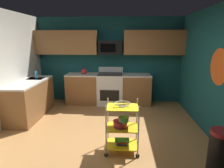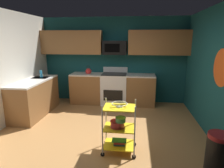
{
  "view_description": "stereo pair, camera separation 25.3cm",
  "coord_description": "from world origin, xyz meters",
  "px_view_note": "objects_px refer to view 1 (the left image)",
  "views": [
    {
      "loc": [
        0.46,
        -3.57,
        1.94
      ],
      "look_at": [
        0.22,
        0.26,
        1.05
      ],
      "focal_mm": 30.85,
      "sensor_mm": 36.0,
      "label": 1
    },
    {
      "loc": [
        0.71,
        -3.55,
        1.94
      ],
      "look_at": [
        0.22,
        0.26,
        1.05
      ],
      "focal_mm": 30.85,
      "sensor_mm": 36.0,
      "label": 2
    }
  ],
  "objects_px": {
    "microwave": "(110,48)",
    "rolling_cart": "(122,127)",
    "mixing_bowl_large": "(120,124)",
    "kettle": "(84,71)",
    "mixing_bowl_small": "(124,119)",
    "oven_range": "(110,88)",
    "trash_can": "(220,152)",
    "fruit_bowl": "(123,104)",
    "dish_soap_bottle": "(36,75)",
    "book_stack": "(122,142)"
  },
  "relations": [
    {
      "from": "dish_soap_bottle",
      "to": "rolling_cart",
      "type": "bearing_deg",
      "value": -38.23
    },
    {
      "from": "oven_range",
      "to": "rolling_cart",
      "type": "xyz_separation_m",
      "value": [
        0.39,
        -2.59,
        -0.03
      ]
    },
    {
      "from": "trash_can",
      "to": "book_stack",
      "type": "bearing_deg",
      "value": 162.45
    },
    {
      "from": "oven_range",
      "to": "trash_can",
      "type": "distance_m",
      "value": 3.56
    },
    {
      "from": "microwave",
      "to": "mixing_bowl_small",
      "type": "relative_size",
      "value": 3.85
    },
    {
      "from": "fruit_bowl",
      "to": "dish_soap_bottle",
      "type": "distance_m",
      "value": 2.96
    },
    {
      "from": "oven_range",
      "to": "mixing_bowl_large",
      "type": "xyz_separation_m",
      "value": [
        0.35,
        -2.59,
        0.04
      ]
    },
    {
      "from": "oven_range",
      "to": "mixing_bowl_small",
      "type": "bearing_deg",
      "value": -81.09
    },
    {
      "from": "microwave",
      "to": "fruit_bowl",
      "type": "xyz_separation_m",
      "value": [
        0.39,
        -2.69,
        -0.82
      ]
    },
    {
      "from": "fruit_bowl",
      "to": "dish_soap_bottle",
      "type": "bearing_deg",
      "value": 141.77
    },
    {
      "from": "mixing_bowl_large",
      "to": "rolling_cart",
      "type": "bearing_deg",
      "value": 0.0
    },
    {
      "from": "oven_range",
      "to": "rolling_cart",
      "type": "distance_m",
      "value": 2.61
    },
    {
      "from": "trash_can",
      "to": "mixing_bowl_small",
      "type": "bearing_deg",
      "value": 163.45
    },
    {
      "from": "fruit_bowl",
      "to": "mixing_bowl_large",
      "type": "bearing_deg",
      "value": -180.0
    },
    {
      "from": "fruit_bowl",
      "to": "oven_range",
      "type": "bearing_deg",
      "value": 98.55
    },
    {
      "from": "kettle",
      "to": "mixing_bowl_small",
      "type": "bearing_deg",
      "value": -65.28
    },
    {
      "from": "rolling_cart",
      "to": "dish_soap_bottle",
      "type": "height_order",
      "value": "dish_soap_bottle"
    },
    {
      "from": "rolling_cart",
      "to": "mixing_bowl_large",
      "type": "xyz_separation_m",
      "value": [
        -0.03,
        0.0,
        0.07
      ]
    },
    {
      "from": "kettle",
      "to": "book_stack",
      "type": "bearing_deg",
      "value": -65.4
    },
    {
      "from": "mixing_bowl_small",
      "to": "trash_can",
      "type": "xyz_separation_m",
      "value": [
        1.43,
        -0.43,
        -0.29
      ]
    },
    {
      "from": "mixing_bowl_large",
      "to": "kettle",
      "type": "relative_size",
      "value": 0.95
    },
    {
      "from": "oven_range",
      "to": "book_stack",
      "type": "height_order",
      "value": "oven_range"
    },
    {
      "from": "oven_range",
      "to": "mixing_bowl_small",
      "type": "relative_size",
      "value": 6.04
    },
    {
      "from": "oven_range",
      "to": "rolling_cart",
      "type": "relative_size",
      "value": 1.2
    },
    {
      "from": "mixing_bowl_small",
      "to": "book_stack",
      "type": "relative_size",
      "value": 0.71
    },
    {
      "from": "fruit_bowl",
      "to": "mixing_bowl_small",
      "type": "distance_m",
      "value": 0.26
    },
    {
      "from": "microwave",
      "to": "rolling_cart",
      "type": "distance_m",
      "value": 2.99
    },
    {
      "from": "microwave",
      "to": "dish_soap_bottle",
      "type": "xyz_separation_m",
      "value": [
        -1.93,
        -0.86,
        -0.68
      ]
    },
    {
      "from": "kettle",
      "to": "mixing_bowl_large",
      "type": "bearing_deg",
      "value": -66.02
    },
    {
      "from": "rolling_cart",
      "to": "mixing_bowl_small",
      "type": "xyz_separation_m",
      "value": [
        0.02,
        -0.03,
        0.17
      ]
    },
    {
      "from": "oven_range",
      "to": "mixing_bowl_small",
      "type": "height_order",
      "value": "oven_range"
    },
    {
      "from": "oven_range",
      "to": "fruit_bowl",
      "type": "xyz_separation_m",
      "value": [
        0.39,
        -2.59,
        0.4
      ]
    },
    {
      "from": "book_stack",
      "to": "trash_can",
      "type": "height_order",
      "value": "trash_can"
    },
    {
      "from": "mixing_bowl_large",
      "to": "mixing_bowl_small",
      "type": "xyz_separation_m",
      "value": [
        0.06,
        -0.03,
        0.1
      ]
    },
    {
      "from": "oven_range",
      "to": "fruit_bowl",
      "type": "relative_size",
      "value": 4.04
    },
    {
      "from": "microwave",
      "to": "mixing_bowl_large",
      "type": "bearing_deg",
      "value": -82.47
    },
    {
      "from": "fruit_bowl",
      "to": "rolling_cart",
      "type": "bearing_deg",
      "value": -45.0
    },
    {
      "from": "microwave",
      "to": "mixing_bowl_large",
      "type": "height_order",
      "value": "microwave"
    },
    {
      "from": "rolling_cart",
      "to": "trash_can",
      "type": "relative_size",
      "value": 1.39
    },
    {
      "from": "rolling_cart",
      "to": "dish_soap_bottle",
      "type": "relative_size",
      "value": 4.57
    },
    {
      "from": "oven_range",
      "to": "rolling_cart",
      "type": "height_order",
      "value": "oven_range"
    },
    {
      "from": "oven_range",
      "to": "microwave",
      "type": "bearing_deg",
      "value": 90.26
    },
    {
      "from": "book_stack",
      "to": "kettle",
      "type": "xyz_separation_m",
      "value": [
        -1.18,
        2.58,
        0.82
      ]
    },
    {
      "from": "oven_range",
      "to": "dish_soap_bottle",
      "type": "relative_size",
      "value": 5.5
    },
    {
      "from": "fruit_bowl",
      "to": "mixing_bowl_small",
      "type": "relative_size",
      "value": 1.49
    },
    {
      "from": "mixing_bowl_large",
      "to": "mixing_bowl_small",
      "type": "height_order",
      "value": "mixing_bowl_small"
    },
    {
      "from": "fruit_bowl",
      "to": "trash_can",
      "type": "xyz_separation_m",
      "value": [
        1.45,
        -0.46,
        -0.55
      ]
    },
    {
      "from": "mixing_bowl_small",
      "to": "trash_can",
      "type": "height_order",
      "value": "trash_can"
    },
    {
      "from": "microwave",
      "to": "rolling_cart",
      "type": "bearing_deg",
      "value": -81.77
    },
    {
      "from": "oven_range",
      "to": "kettle",
      "type": "xyz_separation_m",
      "value": [
        -0.79,
        -0.0,
        0.52
      ]
    }
  ]
}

